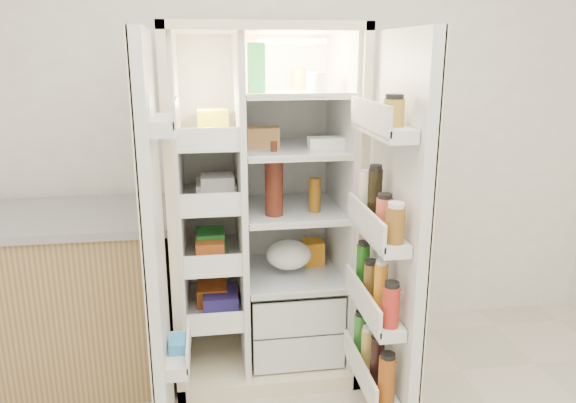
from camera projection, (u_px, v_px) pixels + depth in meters
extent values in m
cube|color=white|center=(281.00, 110.00, 3.11)|extent=(4.00, 0.02, 2.70)
cube|color=beige|center=(256.00, 191.00, 3.14)|extent=(0.92, 0.04, 1.80)
cube|color=beige|center=(176.00, 210.00, 2.76)|extent=(0.04, 0.70, 1.80)
cube|color=beige|center=(345.00, 203.00, 2.89)|extent=(0.04, 0.70, 1.80)
cube|color=beige|center=(260.00, 28.00, 2.59)|extent=(0.92, 0.70, 0.04)
cube|color=beige|center=(264.00, 354.00, 3.05)|extent=(0.92, 0.70, 0.08)
cube|color=silver|center=(256.00, 189.00, 3.10)|extent=(0.84, 0.02, 1.68)
cube|color=silver|center=(181.00, 206.00, 2.76)|extent=(0.02, 0.62, 1.68)
cube|color=silver|center=(339.00, 199.00, 2.88)|extent=(0.02, 0.62, 1.68)
cube|color=silver|center=(241.00, 203.00, 2.80)|extent=(0.03, 0.62, 1.68)
cube|color=silver|center=(292.00, 330.00, 3.01)|extent=(0.47, 0.52, 0.19)
cube|color=silver|center=(292.00, 297.00, 2.96)|extent=(0.47, 0.52, 0.19)
cube|color=#FFD18C|center=(290.00, 42.00, 2.67)|extent=(0.30, 0.30, 0.02)
cube|color=white|center=(214.00, 307.00, 2.93)|extent=(0.28, 0.58, 0.02)
cube|color=white|center=(212.00, 254.00, 2.85)|extent=(0.28, 0.58, 0.02)
cube|color=white|center=(210.00, 199.00, 2.77)|extent=(0.28, 0.58, 0.02)
cube|color=white|center=(208.00, 140.00, 2.69)|extent=(0.28, 0.58, 0.02)
cube|color=white|center=(291.00, 273.00, 2.94)|extent=(0.49, 0.58, 0.01)
cube|color=white|center=(291.00, 209.00, 2.85)|extent=(0.49, 0.58, 0.01)
cube|color=white|center=(292.00, 148.00, 2.76)|extent=(0.49, 0.58, 0.02)
cube|color=white|center=(292.00, 92.00, 2.69)|extent=(0.49, 0.58, 0.02)
cube|color=#BF521A|center=(214.00, 296.00, 2.91)|extent=(0.16, 0.20, 0.10)
cube|color=#227E2F|center=(212.00, 242.00, 2.83)|extent=(0.14, 0.18, 0.12)
cube|color=white|center=(210.00, 190.00, 2.76)|extent=(0.20, 0.22, 0.07)
cube|color=yellow|center=(207.00, 124.00, 2.67)|extent=(0.15, 0.16, 0.14)
cube|color=#3E3091|center=(214.00, 297.00, 2.91)|extent=(0.18, 0.20, 0.09)
cube|color=#CC5C24|center=(212.00, 243.00, 2.83)|extent=(0.14, 0.18, 0.10)
cube|color=silver|center=(210.00, 186.00, 2.75)|extent=(0.16, 0.16, 0.12)
sphere|color=orange|center=(271.00, 349.00, 2.94)|extent=(0.07, 0.07, 0.07)
sphere|color=orange|center=(287.00, 344.00, 2.99)|extent=(0.07, 0.07, 0.07)
sphere|color=orange|center=(306.00, 346.00, 2.96)|extent=(0.07, 0.07, 0.07)
sphere|color=orange|center=(277.00, 335.00, 3.08)|extent=(0.07, 0.07, 0.07)
sphere|color=orange|center=(295.00, 336.00, 3.07)|extent=(0.07, 0.07, 0.07)
sphere|color=orange|center=(314.00, 338.00, 3.05)|extent=(0.07, 0.07, 0.07)
ellipsoid|color=#3E6923|center=(291.00, 293.00, 2.98)|extent=(0.26, 0.24, 0.11)
cylinder|color=#501C11|center=(274.00, 188.00, 2.68)|extent=(0.09, 0.09, 0.28)
cylinder|color=brown|center=(315.00, 195.00, 2.75)|extent=(0.06, 0.06, 0.17)
cube|color=#268C45|center=(256.00, 68.00, 2.54)|extent=(0.08, 0.08, 0.23)
cylinder|color=white|center=(317.00, 82.00, 2.62)|extent=(0.10, 0.10, 0.09)
cylinder|color=#AE7528|center=(299.00, 79.00, 2.77)|extent=(0.08, 0.08, 0.10)
cube|color=white|center=(331.00, 143.00, 2.70)|extent=(0.23, 0.09, 0.06)
cube|color=tan|center=(263.00, 137.00, 2.75)|extent=(0.16, 0.09, 0.10)
ellipsoid|color=white|center=(289.00, 260.00, 2.89)|extent=(0.24, 0.22, 0.15)
cube|color=orange|center=(313.00, 251.00, 3.05)|extent=(0.11, 0.13, 0.13)
cube|color=silver|center=(154.00, 248.00, 2.22)|extent=(0.05, 0.40, 1.72)
cube|color=beige|center=(148.00, 248.00, 2.22)|extent=(0.01, 0.40, 1.72)
cube|color=silver|center=(178.00, 355.00, 2.37)|extent=(0.09, 0.32, 0.06)
cube|color=silver|center=(165.00, 125.00, 2.10)|extent=(0.09, 0.32, 0.06)
cube|color=#338CCC|center=(178.00, 349.00, 2.36)|extent=(0.07, 0.12, 0.10)
cube|color=silver|center=(397.00, 243.00, 2.28)|extent=(0.05, 0.58, 1.72)
cube|color=beige|center=(402.00, 242.00, 2.29)|extent=(0.01, 0.58, 1.72)
cube|color=silver|center=(371.00, 378.00, 2.44)|extent=(0.11, 0.50, 0.05)
cube|color=silver|center=(374.00, 309.00, 2.35)|extent=(0.11, 0.50, 0.05)
cube|color=silver|center=(378.00, 232.00, 2.26)|extent=(0.11, 0.50, 0.05)
cube|color=silver|center=(382.00, 129.00, 2.14)|extent=(0.11, 0.50, 0.05)
cylinder|color=#813C0E|center=(387.00, 379.00, 2.22)|extent=(0.07, 0.07, 0.20)
cylinder|color=black|center=(377.00, 360.00, 2.34)|extent=(0.06, 0.06, 0.22)
cylinder|color=gold|center=(368.00, 348.00, 2.47)|extent=(0.06, 0.06, 0.18)
cylinder|color=#2D7928|center=(360.00, 333.00, 2.59)|extent=(0.06, 0.06, 0.19)
cylinder|color=#A5231B|center=(391.00, 307.00, 2.13)|extent=(0.07, 0.07, 0.17)
cylinder|color=orange|center=(381.00, 288.00, 2.25)|extent=(0.06, 0.06, 0.21)
cylinder|color=brown|center=(371.00, 281.00, 2.38)|extent=(0.07, 0.07, 0.16)
cylinder|color=#1A5713|center=(363.00, 266.00, 2.50)|extent=(0.06, 0.06, 0.20)
cylinder|color=brown|center=(395.00, 225.00, 2.04)|extent=(0.07, 0.07, 0.14)
cylinder|color=#C64D32|center=(384.00, 215.00, 2.17)|extent=(0.07, 0.07, 0.14)
cylinder|color=black|center=(375.00, 196.00, 2.28)|extent=(0.06, 0.06, 0.23)
cylinder|color=#F4E1C9|center=(366.00, 194.00, 2.41)|extent=(0.06, 0.06, 0.18)
cylinder|color=#A78229|center=(394.00, 113.00, 2.01)|extent=(0.08, 0.08, 0.10)
cube|color=#A28051|center=(53.00, 302.00, 2.80)|extent=(1.20, 0.62, 0.86)
cube|color=gray|center=(43.00, 219.00, 2.68)|extent=(1.24, 0.66, 0.04)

